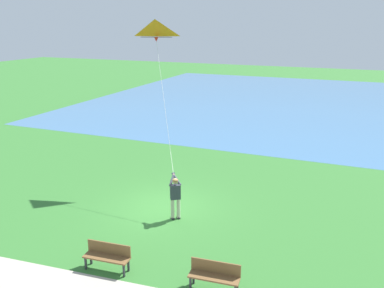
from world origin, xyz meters
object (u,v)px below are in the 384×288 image
at_px(flying_kite, 155,31).
at_px(park_bench_near_walkway, 108,255).
at_px(park_bench_far_walkway, 215,274).
at_px(person_kite_flyer, 175,194).

xyz_separation_m(flying_kite, park_bench_near_walkway, (7.73, 2.10, -6.68)).
distance_m(flying_kite, park_bench_far_walkway, 11.44).
xyz_separation_m(park_bench_near_walkway, park_bench_far_walkway, (-0.31, 3.49, 0.00)).
xyz_separation_m(person_kite_flyer, flying_kite, (-3.70, -2.62, 6.14)).
xyz_separation_m(flying_kite, park_bench_far_walkway, (7.42, 5.59, -6.68)).
bearing_deg(flying_kite, person_kite_flyer, 35.32).
bearing_deg(person_kite_flyer, park_bench_far_walkway, 38.63).
bearing_deg(park_bench_far_walkway, person_kite_flyer, -141.37).
height_order(person_kite_flyer, flying_kite, flying_kite).
height_order(flying_kite, park_bench_near_walkway, flying_kite).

